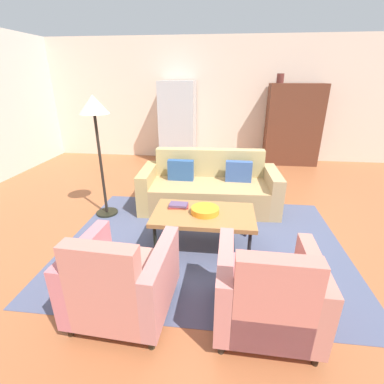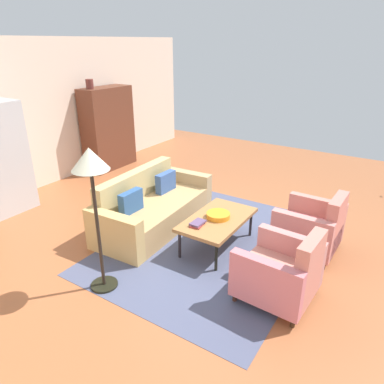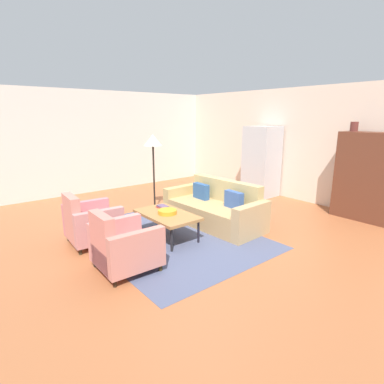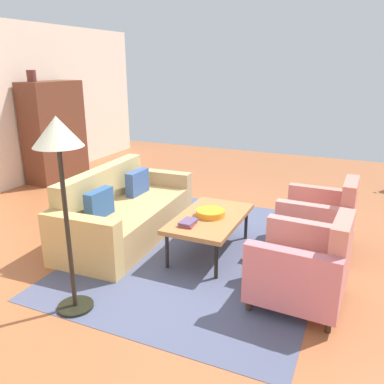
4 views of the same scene
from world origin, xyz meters
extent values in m
plane|color=#A45C35|center=(0.00, 0.00, 0.00)|extent=(10.71, 10.71, 0.00)
cube|color=beige|center=(0.00, 3.69, 1.40)|extent=(8.93, 0.12, 2.80)
cube|color=#4C536F|center=(-0.26, -0.39, 0.00)|extent=(3.40, 2.60, 0.01)
cube|color=tan|center=(-0.26, 0.66, 0.21)|extent=(1.78, 0.98, 0.42)
cube|color=tan|center=(-0.28, 1.02, 0.43)|extent=(1.75, 0.26, 0.86)
cube|color=tan|center=(0.70, 0.70, 0.31)|extent=(0.22, 0.91, 0.62)
cube|color=tan|center=(-1.22, 0.61, 0.31)|extent=(0.22, 0.91, 0.62)
cube|color=#375592|center=(0.19, 0.78, 0.58)|extent=(0.40, 0.13, 0.32)
cube|color=#2D5288|center=(-0.71, 0.74, 0.58)|extent=(0.40, 0.13, 0.32)
cylinder|color=black|center=(-0.79, -0.16, 0.20)|extent=(0.04, 0.04, 0.40)
cylinder|color=black|center=(0.27, -0.16, 0.20)|extent=(0.04, 0.04, 0.40)
cylinder|color=black|center=(-0.79, -0.72, 0.20)|extent=(0.04, 0.04, 0.40)
cylinder|color=black|center=(0.27, -0.72, 0.20)|extent=(0.04, 0.04, 0.40)
cube|color=#A26F3D|center=(-0.26, -0.44, 0.42)|extent=(1.20, 0.70, 0.05)
cylinder|color=#391F17|center=(-1.18, -1.19, 0.05)|extent=(0.05, 0.05, 0.10)
cylinder|color=#2E2D13|center=(-0.50, -1.22, 0.05)|extent=(0.05, 0.05, 0.10)
cylinder|color=#322012|center=(-1.22, -1.86, 0.05)|extent=(0.05, 0.05, 0.10)
cylinder|color=#2D2518|center=(-0.54, -1.90, 0.05)|extent=(0.05, 0.05, 0.10)
cube|color=tan|center=(-0.86, -1.54, 0.25)|extent=(0.60, 0.83, 0.30)
cube|color=tan|center=(-0.88, -1.87, 0.49)|extent=(0.57, 0.17, 0.78)
cube|color=#C97078|center=(-1.20, -1.52, 0.38)|extent=(0.16, 0.81, 0.56)
cube|color=tan|center=(-0.52, -1.56, 0.38)|extent=(0.16, 0.81, 0.56)
cylinder|color=#3B1D1D|center=(0.01, -1.20, 0.05)|extent=(0.05, 0.05, 0.10)
cylinder|color=#332813|center=(0.69, -1.21, 0.05)|extent=(0.05, 0.05, 0.10)
cylinder|color=#2F271F|center=(-0.01, -1.88, 0.05)|extent=(0.05, 0.05, 0.10)
cylinder|color=black|center=(0.67, -1.89, 0.05)|extent=(0.05, 0.05, 0.10)
cube|color=#D1747A|center=(0.34, -1.54, 0.25)|extent=(0.58, 0.81, 0.30)
cube|color=#D07669|center=(0.33, -1.87, 0.49)|extent=(0.56, 0.15, 0.78)
cube|color=tan|center=(0.00, -1.54, 0.38)|extent=(0.14, 0.80, 0.56)
cube|color=tan|center=(0.68, -1.55, 0.38)|extent=(0.14, 0.80, 0.56)
cylinder|color=orange|center=(-0.24, -0.44, 0.48)|extent=(0.33, 0.33, 0.07)
cube|color=maroon|center=(-0.58, -0.32, 0.46)|extent=(0.26, 0.17, 0.02)
cube|color=#5C4568|center=(-0.58, -0.32, 0.48)|extent=(0.22, 0.15, 0.03)
cube|color=brown|center=(1.49, 3.34, 0.90)|extent=(1.20, 0.50, 1.80)
cube|color=#483115|center=(1.19, 3.60, 0.90)|extent=(0.56, 0.01, 1.51)
cube|color=#483426|center=(1.79, 3.60, 0.90)|extent=(0.56, 0.01, 1.51)
cylinder|color=brown|center=(1.09, 3.34, 1.90)|extent=(0.16, 0.16, 0.20)
cube|color=#B7BABF|center=(-1.16, 3.24, 0.93)|extent=(0.80, 0.70, 1.85)
cylinder|color=#99999E|center=(-1.11, 3.61, 1.02)|extent=(0.02, 0.02, 0.70)
cylinder|color=black|center=(-1.78, 0.26, 0.01)|extent=(0.32, 0.32, 0.03)
cylinder|color=black|center=(-1.78, 0.26, 0.76)|extent=(0.04, 0.04, 1.45)
cone|color=beige|center=(-1.78, 0.26, 1.60)|extent=(0.40, 0.40, 0.24)
camera|label=1|loc=(-0.05, -3.39, 1.94)|focal=26.18mm
camera|label=2|loc=(-4.16, -2.52, 2.72)|focal=33.31mm
camera|label=3|loc=(4.01, -3.33, 2.12)|focal=28.69mm
camera|label=4|loc=(-4.16, -1.94, 2.11)|focal=36.95mm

